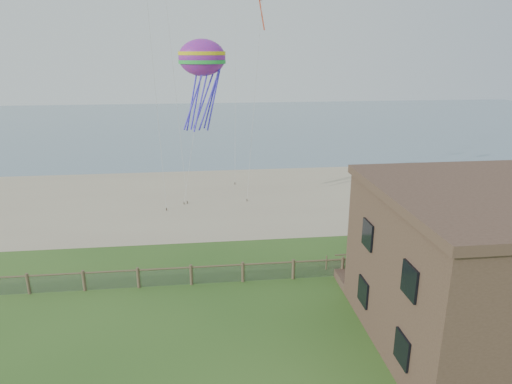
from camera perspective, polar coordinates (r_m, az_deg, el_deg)
ground at (r=22.32m, az=-0.18°, el=-18.46°), size 160.00×160.00×0.00m
sand_beach at (r=42.11m, az=-3.58°, el=-0.71°), size 72.00×20.00×0.02m
ocean at (r=85.01m, az=-5.29°, el=8.49°), size 160.00×68.00×0.02m
chainlink_fence at (r=27.13m, az=-1.64°, el=-10.10°), size 36.20×0.20×1.25m
motel_deck at (r=30.31m, az=24.20°, el=-9.28°), size 15.00×2.00×0.50m
picnic_table at (r=27.77m, az=14.43°, el=-10.30°), size 2.46×2.22×0.85m
octopus_kite at (r=35.59m, az=-6.65°, el=13.35°), size 3.88×3.02×7.26m
kite_red at (r=35.16m, az=0.77°, el=22.59°), size 2.03×1.77×2.58m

